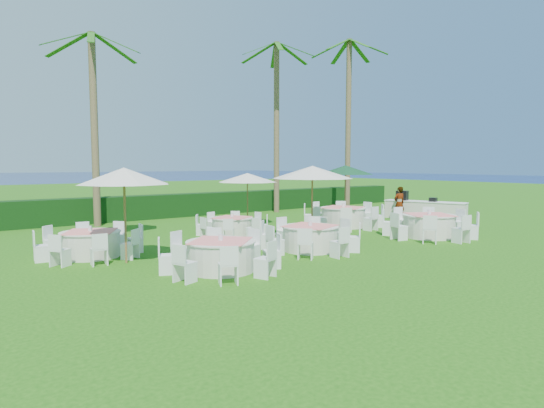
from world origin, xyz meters
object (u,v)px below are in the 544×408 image
at_px(umbrella_d, 247,178).
at_px(banquet_table_c, 429,225).
at_px(buffet_table, 424,210).
at_px(banquet_table_f, 343,216).
at_px(banquet_table_b, 310,237).
at_px(umbrella_a, 124,176).
at_px(banquet_table_a, 221,255).
at_px(umbrella_green, 345,170).
at_px(umbrella_c, 123,180).
at_px(banquet_table_d, 91,243).
at_px(banquet_table_e, 232,226).
at_px(umbrella_b, 312,172).
at_px(staff_person, 399,203).

bearing_deg(umbrella_d, banquet_table_c, -61.58).
bearing_deg(buffet_table, banquet_table_f, 174.25).
bearing_deg(buffet_table, banquet_table_b, -164.63).
height_order(banquet_table_c, umbrella_a, umbrella_a).
bearing_deg(buffet_table, banquet_table_a, -165.78).
relative_size(umbrella_a, umbrella_green, 0.95).
bearing_deg(umbrella_c, banquet_table_d, -120.49).
height_order(banquet_table_b, banquet_table_f, banquet_table_f).
relative_size(banquet_table_b, buffet_table, 0.79).
bearing_deg(banquet_table_b, banquet_table_a, -168.92).
bearing_deg(banquet_table_f, banquet_table_a, -154.94).
relative_size(banquet_table_e, buffet_table, 0.70).
bearing_deg(banquet_table_d, banquet_table_f, 0.69).
distance_m(umbrella_b, umbrella_green, 7.05).
distance_m(banquet_table_a, banquet_table_e, 5.95).
bearing_deg(banquet_table_e, umbrella_b, -52.72).
bearing_deg(umbrella_b, umbrella_d, 88.02).
bearing_deg(umbrella_c, banquet_table_a, -91.54).
height_order(banquet_table_e, banquet_table_f, banquet_table_f).
bearing_deg(umbrella_c, umbrella_d, -11.90).
relative_size(banquet_table_e, umbrella_d, 1.05).
xyz_separation_m(umbrella_a, umbrella_c, (1.88, 5.63, -0.31)).
height_order(banquet_table_f, buffet_table, buffet_table).
xyz_separation_m(banquet_table_d, umbrella_green, (13.32, 2.44, 2.07)).
relative_size(umbrella_c, umbrella_d, 0.87).
height_order(banquet_table_e, buffet_table, buffet_table).
xyz_separation_m(umbrella_a, umbrella_d, (7.11, 4.53, -0.28)).
bearing_deg(staff_person, banquet_table_f, 16.19).
height_order(umbrella_c, umbrella_d, umbrella_d).
bearing_deg(umbrella_b, banquet_table_f, 26.38).
relative_size(umbrella_c, staff_person, 1.41).
bearing_deg(banquet_table_d, banquet_table_c, -18.72).
bearing_deg(banquet_table_a, banquet_table_f, 25.06).
relative_size(banquet_table_c, banquet_table_f, 1.00).
distance_m(banquet_table_f, umbrella_d, 4.62).
bearing_deg(buffet_table, umbrella_green, 133.78).
distance_m(banquet_table_c, umbrella_c, 12.11).
xyz_separation_m(banquet_table_d, banquet_table_f, (10.83, 0.13, 0.05)).
relative_size(banquet_table_b, banquet_table_e, 1.14).
bearing_deg(banquet_table_c, umbrella_d, 118.42).
relative_size(banquet_table_e, umbrella_c, 1.20).
xyz_separation_m(umbrella_a, buffet_table, (15.49, 1.11, -1.95)).
relative_size(banquet_table_d, umbrella_b, 1.04).
height_order(banquet_table_e, umbrella_a, umbrella_a).
bearing_deg(banquet_table_d, umbrella_a, -69.98).
relative_size(umbrella_green, staff_person, 1.71).
distance_m(banquet_table_b, banquet_table_d, 6.74).
distance_m(banquet_table_f, umbrella_green, 3.96).
xyz_separation_m(banquet_table_a, banquet_table_c, (9.17, 0.04, 0.04)).
relative_size(banquet_table_e, umbrella_green, 0.99).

